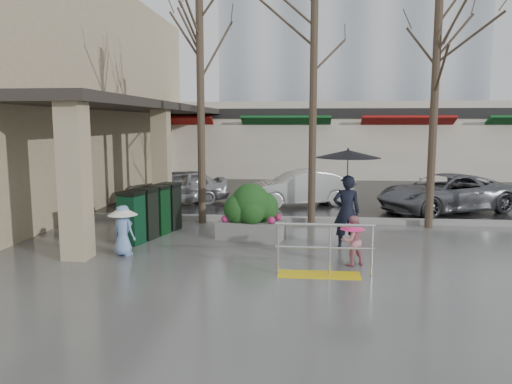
% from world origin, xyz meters
% --- Properties ---
extents(ground, '(120.00, 120.00, 0.00)m').
position_xyz_m(ground, '(0.00, 0.00, 0.00)').
color(ground, '#51514F').
rests_on(ground, ground).
extents(street_asphalt, '(120.00, 36.00, 0.01)m').
position_xyz_m(street_asphalt, '(0.00, 22.00, 0.01)').
color(street_asphalt, black).
rests_on(street_asphalt, ground).
extents(curb, '(120.00, 0.30, 0.15)m').
position_xyz_m(curb, '(0.00, 4.00, 0.07)').
color(curb, gray).
rests_on(curb, ground).
extents(near_building, '(6.00, 18.00, 8.00)m').
position_xyz_m(near_building, '(-9.00, 8.00, 4.00)').
color(near_building, tan).
rests_on(near_building, ground).
extents(canopy_slab, '(2.80, 18.00, 0.25)m').
position_xyz_m(canopy_slab, '(-4.80, 8.00, 3.62)').
color(canopy_slab, '#2D2823').
rests_on(canopy_slab, pillar_front).
extents(pillar_front, '(0.55, 0.55, 3.50)m').
position_xyz_m(pillar_front, '(-3.90, -0.50, 1.75)').
color(pillar_front, tan).
rests_on(pillar_front, ground).
extents(pillar_back, '(0.55, 0.55, 3.50)m').
position_xyz_m(pillar_back, '(-3.90, 6.00, 1.75)').
color(pillar_back, tan).
rests_on(pillar_back, ground).
extents(storefront_row, '(34.00, 6.74, 4.00)m').
position_xyz_m(storefront_row, '(2.00, 17.97, 2.01)').
color(storefront_row, beige).
rests_on(storefront_row, ground).
extents(handrail, '(1.90, 0.50, 1.03)m').
position_xyz_m(handrail, '(1.36, -1.20, 0.38)').
color(handrail, yellow).
rests_on(handrail, ground).
extents(tree_west, '(3.20, 3.20, 6.80)m').
position_xyz_m(tree_west, '(-2.00, 3.60, 5.08)').
color(tree_west, '#382B21').
rests_on(tree_west, ground).
extents(tree_midwest, '(3.20, 3.20, 7.00)m').
position_xyz_m(tree_midwest, '(1.20, 3.60, 5.23)').
color(tree_midwest, '#382B21').
rests_on(tree_midwest, ground).
extents(tree_mideast, '(3.20, 3.20, 6.50)m').
position_xyz_m(tree_mideast, '(4.50, 3.60, 4.86)').
color(tree_mideast, '#382B21').
rests_on(tree_mideast, ground).
extents(woman, '(1.53, 1.53, 2.36)m').
position_xyz_m(woman, '(1.98, 0.98, 1.52)').
color(woman, black).
rests_on(woman, ground).
extents(child_pink, '(0.64, 0.59, 1.05)m').
position_xyz_m(child_pink, '(1.99, -0.44, 0.59)').
color(child_pink, '#CE7E89').
rests_on(child_pink, ground).
extents(child_blue, '(0.66, 0.66, 1.14)m').
position_xyz_m(child_blue, '(-3.00, -0.16, 0.68)').
color(child_blue, '#7699D3').
rests_on(child_blue, ground).
extents(planter, '(1.78, 1.18, 1.43)m').
position_xyz_m(planter, '(-0.35, 1.73, 0.68)').
color(planter, slate).
rests_on(planter, ground).
extents(news_boxes, '(1.10, 2.38, 1.30)m').
position_xyz_m(news_boxes, '(-2.95, 1.76, 0.65)').
color(news_boxes, '#0E3E23').
rests_on(news_boxes, ground).
extents(car_a, '(3.98, 2.88, 1.26)m').
position_xyz_m(car_a, '(-3.64, 6.96, 0.63)').
color(car_a, '#A0A0A4').
rests_on(car_a, ground).
extents(car_b, '(4.05, 2.50, 1.26)m').
position_xyz_m(car_b, '(0.82, 7.06, 0.63)').
color(car_b, silver).
rests_on(car_b, ground).
extents(car_c, '(4.99, 3.82, 1.26)m').
position_xyz_m(car_c, '(5.59, 6.20, 0.63)').
color(car_c, slate).
rests_on(car_c, ground).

